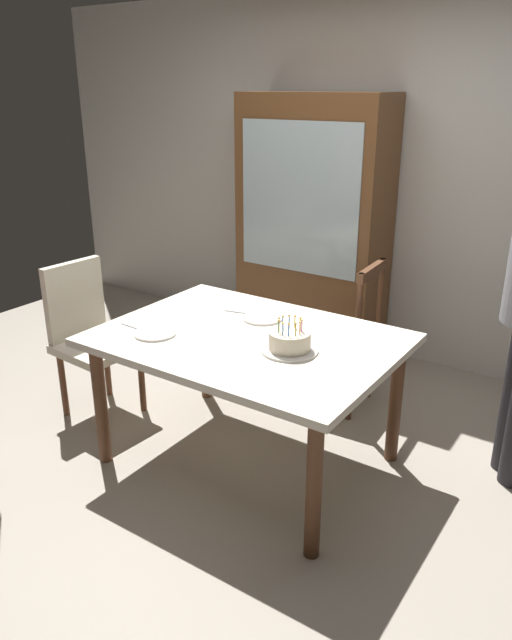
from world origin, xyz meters
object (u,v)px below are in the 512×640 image
object	(u,v)px
dining_table	(248,351)
chair_spindle_back	(342,337)
birthday_cake	(290,342)
chair_upholstered	(89,331)
china_cabinet	(313,228)
plate_far_side	(262,318)
plate_near_celebrant	(155,333)

from	to	relation	value
dining_table	chair_spindle_back	size ratio (longest dim) A/B	1.58
birthday_cake	chair_upholstered	xyz separation A→B (m)	(-1.41, -0.04, -0.25)
china_cabinet	plate_far_side	bearing A→B (deg)	-72.13
plate_near_celebrant	plate_far_side	xyz separation A→B (m)	(0.34, 0.49, 0.00)
china_cabinet	chair_spindle_back	bearing A→B (deg)	-48.34
plate_near_celebrant	chair_upholstered	distance (m)	0.78
dining_table	chair_upholstered	distance (m)	1.15
birthday_cake	china_cabinet	distance (m)	1.78
china_cabinet	plate_near_celebrant	bearing A→B (deg)	-87.31
chair_spindle_back	chair_upholstered	size ratio (longest dim) A/B	1.00
dining_table	chair_upholstered	world-z (taller)	chair_upholstered
birthday_cake	plate_far_side	size ratio (longest dim) A/B	1.27
dining_table	plate_far_side	bearing A→B (deg)	106.89
chair_upholstered	china_cabinet	bearing A→B (deg)	68.56
birthday_cake	chair_upholstered	bearing A→B (deg)	-178.52
plate_near_celebrant	china_cabinet	bearing A→B (deg)	92.69
plate_near_celebrant	chair_spindle_back	world-z (taller)	chair_spindle_back
dining_table	china_cabinet	distance (m)	1.66
dining_table	plate_near_celebrant	bearing A→B (deg)	-149.08
plate_near_celebrant	chair_upholstered	xyz separation A→B (m)	(-0.73, 0.17, -0.21)
plate_far_side	chair_upholstered	xyz separation A→B (m)	(-1.06, -0.32, -0.21)
dining_table	plate_far_side	world-z (taller)	plate_far_side
birthday_cake	plate_near_celebrant	world-z (taller)	birthday_cake
dining_table	plate_far_side	distance (m)	0.27
plate_far_side	chair_spindle_back	distance (m)	0.71
birthday_cake	plate_near_celebrant	size ratio (longest dim) A/B	1.27
dining_table	chair_spindle_back	world-z (taller)	chair_spindle_back
dining_table	plate_far_side	xyz separation A→B (m)	(-0.08, 0.25, 0.09)
china_cabinet	chair_upholstered	bearing A→B (deg)	-111.44
birthday_cake	chair_upholstered	size ratio (longest dim) A/B	0.29
dining_table	chair_upholstered	size ratio (longest dim) A/B	1.58
birthday_cake	plate_near_celebrant	xyz separation A→B (m)	(-0.69, -0.21, -0.04)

